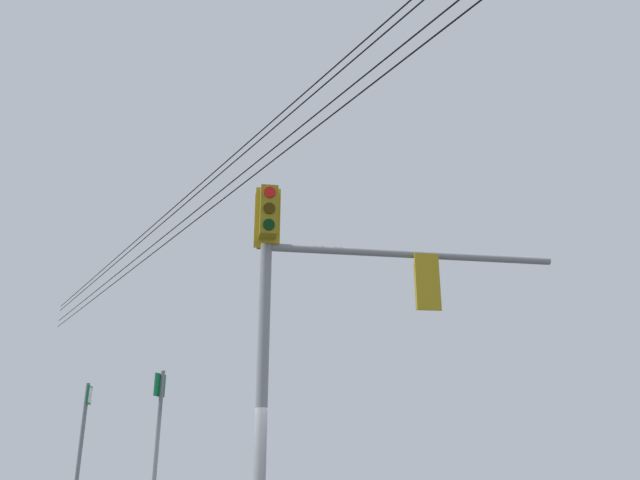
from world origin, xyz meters
TOP-DOWN VIEW (x-y plane):
  - signal_mast_assembly at (-0.05, -1.57)m, footprint 3.53×4.82m
  - route_sign_primary at (1.90, 0.18)m, footprint 0.20×0.30m
  - route_sign_secondary at (3.31, 0.83)m, footprint 0.27×0.20m
  - overhead_wire_span at (1.93, -1.10)m, footprint 32.45×5.74m

SIDE VIEW (x-z plane):
  - route_sign_secondary at x=3.31m, z-range 0.25..3.24m
  - route_sign_primary at x=1.90m, z-range 0.31..3.44m
  - signal_mast_assembly at x=-0.05m, z-range 1.34..7.65m
  - overhead_wire_span at x=1.93m, z-range 6.86..7.75m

